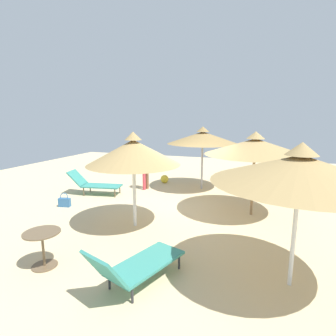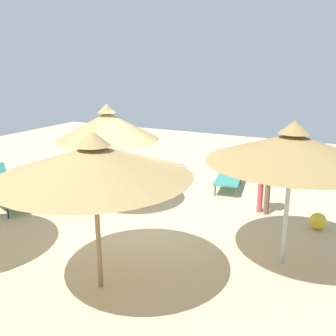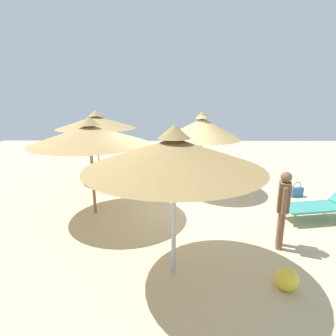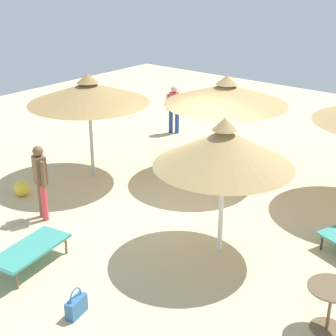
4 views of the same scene
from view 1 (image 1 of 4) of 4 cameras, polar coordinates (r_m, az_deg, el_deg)
The scene contains 12 objects.
ground at distance 8.53m, azimuth 4.18°, elevation -9.98°, with size 24.00×24.00×0.10m, color beige.
parasol_umbrella_front at distance 8.28m, azimuth 18.30°, elevation 4.43°, with size 3.00×3.00×2.58m.
parasol_umbrella_far_left at distance 11.02m, azimuth 7.51°, elevation 6.53°, with size 2.93×2.93×2.63m.
parasol_umbrella_far_right at distance 7.09m, azimuth -7.48°, elevation 3.41°, with size 2.51×2.51×2.62m.
parasol_umbrella_back at distance 4.90m, azimuth 26.67°, elevation -0.12°, with size 2.96×2.96×2.58m.
lounge_chair_near_left at distance 5.01m, azimuth -7.13°, elevation -20.03°, with size 1.30×2.04×0.94m.
lounge_chair_center at distance 10.78m, azimuth -15.72°, elevation -3.22°, with size 2.13×1.01×0.93m.
person_standing_near_right at distance 11.71m, azimuth 27.69°, elevation -0.88°, with size 0.34×0.43×1.51m.
person_standing_edge at distance 11.04m, azimuth -4.89°, elevation 0.10°, with size 0.30×0.46×1.63m.
handbag at distance 9.67m, azimuth -21.46°, elevation -6.83°, with size 0.42×0.24×0.49m.
side_table_round at distance 6.03m, azimuth -25.47°, elevation -14.38°, with size 0.72×0.72×0.74m.
beach_ball at distance 12.23m, azimuth -0.75°, elevation -2.38°, with size 0.37×0.37×0.37m, color yellow.
Camera 1 is at (2.01, -7.72, 2.97)m, focal length 28.21 mm.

